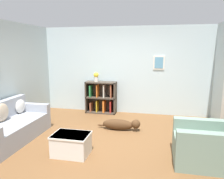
# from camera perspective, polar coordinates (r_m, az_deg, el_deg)

# --- Properties ---
(ground_plane) EXTENTS (14.00, 14.00, 0.00)m
(ground_plane) POSITION_cam_1_polar(r_m,az_deg,el_deg) (4.81, -1.03, -13.27)
(ground_plane) COLOR brown
(wall_back) EXTENTS (5.60, 0.13, 2.60)m
(wall_back) POSITION_cam_1_polar(r_m,az_deg,el_deg) (6.64, 3.40, 5.00)
(wall_back) COLOR silver
(wall_back) RESTS_ON ground_plane
(couch) EXTENTS (0.84, 1.84, 0.81)m
(couch) POSITION_cam_1_polar(r_m,az_deg,el_deg) (5.23, -25.20, -8.76)
(couch) COLOR #9399A3
(couch) RESTS_ON ground_plane
(bookshelf) EXTENTS (0.93, 0.34, 0.97)m
(bookshelf) POSITION_cam_1_polar(r_m,az_deg,el_deg) (6.70, -2.80, -2.12)
(bookshelf) COLOR #42382D
(bookshelf) RESTS_ON ground_plane
(recliner_chair) EXTENTS (1.08, 0.86, 1.00)m
(recliner_chair) POSITION_cam_1_polar(r_m,az_deg,el_deg) (4.18, 24.38, -12.89)
(recliner_chair) COLOR gray
(recliner_chair) RESTS_ON ground_plane
(coffee_table) EXTENTS (0.67, 0.50, 0.40)m
(coffee_table) POSITION_cam_1_polar(r_m,az_deg,el_deg) (4.24, -10.58, -13.73)
(coffee_table) COLOR silver
(coffee_table) RESTS_ON ground_plane
(dog) EXTENTS (1.07, 0.24, 0.28)m
(dog) POSITION_cam_1_polar(r_m,az_deg,el_deg) (5.37, 2.35, -9.10)
(dog) COLOR #472D19
(dog) RESTS_ON ground_plane
(vase) EXTENTS (0.15, 0.15, 0.28)m
(vase) POSITION_cam_1_polar(r_m,az_deg,el_deg) (6.61, -4.18, 3.42)
(vase) COLOR silver
(vase) RESTS_ON bookshelf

